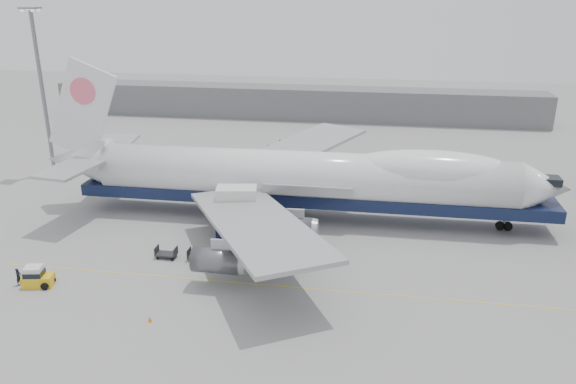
% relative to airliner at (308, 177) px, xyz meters
% --- Properties ---
extents(ground, '(260.00, 260.00, 0.00)m').
position_rel_airliner_xyz_m(ground, '(-0.64, -12.00, -5.62)').
color(ground, gray).
rests_on(ground, ground).
extents(apron_line, '(60.00, 0.15, 0.01)m').
position_rel_airliner_xyz_m(apron_line, '(-0.64, -18.00, -5.62)').
color(apron_line, gold).
rests_on(apron_line, ground).
extents(hangar, '(110.00, 8.00, 7.00)m').
position_rel_airliner_xyz_m(hangar, '(-10.64, 58.00, -2.12)').
color(hangar, slate).
rests_on(hangar, ground).
extents(floodlight_mast, '(2.40, 2.40, 25.43)m').
position_rel_airliner_xyz_m(floodlight_mast, '(-42.64, 12.00, 8.64)').
color(floodlight_mast, slate).
rests_on(floodlight_mast, ground).
extents(airliner, '(67.00, 55.30, 19.98)m').
position_rel_airliner_xyz_m(airliner, '(0.00, 0.00, 0.00)').
color(airliner, white).
rests_on(airliner, ground).
extents(catering_truck, '(5.46, 4.15, 6.13)m').
position_rel_airliner_xyz_m(catering_truck, '(-7.66, -6.63, -2.18)').
color(catering_truck, '#161E44').
rests_on(catering_truck, ground).
extents(baggage_tug, '(3.13, 2.07, 2.12)m').
position_rel_airliner_xyz_m(baggage_tug, '(-24.60, -21.72, -4.68)').
color(baggage_tug, yellow).
rests_on(baggage_tug, ground).
extents(ground_worker, '(0.45, 0.67, 1.83)m').
position_rel_airliner_xyz_m(ground_worker, '(-26.48, -21.90, -4.71)').
color(ground_worker, black).
rests_on(ground_worker, ground).
extents(traffic_cone, '(0.37, 0.37, 0.55)m').
position_rel_airliner_xyz_m(traffic_cone, '(-10.97, -26.06, -5.36)').
color(traffic_cone, orange).
rests_on(traffic_cone, ground).
extents(dolly_0, '(2.30, 1.35, 1.30)m').
position_rel_airliner_xyz_m(dolly_0, '(-14.02, -13.80, -5.09)').
color(dolly_0, '#2D2D30').
rests_on(dolly_0, ground).
extents(dolly_1, '(2.30, 1.35, 1.30)m').
position_rel_airliner_xyz_m(dolly_1, '(-10.29, -13.80, -5.09)').
color(dolly_1, '#2D2D30').
rests_on(dolly_1, ground).
extents(dolly_2, '(2.30, 1.35, 1.30)m').
position_rel_airliner_xyz_m(dolly_2, '(-6.57, -13.80, -5.09)').
color(dolly_2, '#2D2D30').
rests_on(dolly_2, ground).
extents(dolly_3, '(2.30, 1.35, 1.30)m').
position_rel_airliner_xyz_m(dolly_3, '(-2.84, -13.80, -5.09)').
color(dolly_3, '#2D2D30').
rests_on(dolly_3, ground).
extents(dolly_4, '(2.30, 1.35, 1.30)m').
position_rel_airliner_xyz_m(dolly_4, '(0.89, -13.80, -5.09)').
color(dolly_4, '#2D2D30').
rests_on(dolly_4, ground).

